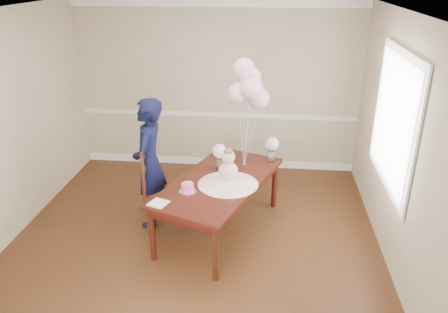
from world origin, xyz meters
The scene contains 50 objects.
floor centered at (0.00, 0.00, 0.00)m, with size 4.50×5.00×0.00m, color #341B0D.
ceiling centered at (0.00, 0.00, 2.70)m, with size 4.50×5.00×0.02m, color silver.
wall_back centered at (0.00, 2.50, 1.35)m, with size 4.50×0.02×2.70m, color tan.
wall_right centered at (2.25, 0.00, 1.35)m, with size 0.02×5.00×2.70m, color tan.
chair_rail_trim centered at (0.00, 2.49, 0.90)m, with size 4.50×0.02×0.07m, color silver.
crown_molding centered at (0.00, 2.49, 2.63)m, with size 4.50×0.02×0.12m, color white.
baseboard_trim centered at (0.00, 2.49, 0.06)m, with size 4.50×0.02×0.12m, color white.
window_frame centered at (2.23, 0.50, 1.55)m, with size 0.02×1.66×1.56m, color white.
window_blinds centered at (2.21, 0.50, 1.55)m, with size 0.01×1.50×1.40m, color white.
dining_table_top centered at (0.28, 0.48, 0.70)m, with size 0.96×1.92×0.05m, color black.
table_apron centered at (0.28, 0.48, 0.62)m, with size 0.86×1.82×0.10m, color black.
table_leg_fl centered at (-0.41, -0.20, 0.34)m, with size 0.07×0.07×0.67m, color black.
table_leg_fr centered at (0.35, -0.48, 0.34)m, with size 0.07×0.07×0.67m, color black.
table_leg_bl centered at (0.20, 1.45, 0.34)m, with size 0.07×0.07×0.67m, color black.
table_leg_br centered at (0.96, 1.17, 0.34)m, with size 0.07×0.07×0.67m, color black.
baby_skirt centered at (0.39, 0.39, 0.77)m, with size 0.73×0.73×0.10m, color #FFBBD3.
baby_torso centered at (0.39, 0.39, 0.89)m, with size 0.23×0.23×0.23m, color pink.
baby_head centered at (0.39, 0.39, 1.07)m, with size 0.16×0.16×0.16m, color #D3AB91.
baby_hair centered at (0.39, 0.39, 1.13)m, with size 0.12×0.12×0.12m, color brown.
cake_platter centered at (-0.05, 0.14, 0.72)m, with size 0.21×0.21×0.01m, color silver.
birthday_cake centered at (-0.05, 0.14, 0.77)m, with size 0.14×0.14×0.10m, color #EA4985.
cake_flower_a centered at (-0.05, 0.14, 0.84)m, with size 0.03×0.03×0.03m, color white.
cake_flower_b centered at (-0.02, 0.15, 0.84)m, with size 0.03×0.03×0.03m, color white.
rose_vase_near centered at (0.24, 0.80, 0.80)m, with size 0.10×0.10×0.15m, color silver.
roses_near centered at (0.24, 0.80, 0.97)m, with size 0.18×0.18×0.18m, color silver.
rose_vase_far centered at (0.90, 1.12, 0.80)m, with size 0.10×0.10×0.15m, color white.
roses_far centered at (0.90, 1.12, 0.97)m, with size 0.18×0.18×0.18m, color beige.
napkin centered at (-0.32, -0.17, 0.72)m, with size 0.19×0.19×0.01m, color white.
balloon_weight centered at (0.55, 0.94, 0.73)m, with size 0.04×0.04×0.02m, color silver.
balloon_a centered at (0.46, 0.98, 1.68)m, with size 0.27×0.27×0.27m, color #FFB4D4.
balloon_b centered at (0.62, 0.87, 1.77)m, with size 0.27×0.27×0.27m, color #FFB4CC.
balloon_c centered at (0.60, 1.03, 1.87)m, with size 0.27×0.27×0.27m, color #E09FBB.
balloon_d centered at (0.52, 1.08, 1.97)m, with size 0.27×0.27×0.27m, color #FDB3C9.
balloon_e centered at (0.71, 0.97, 1.63)m, with size 0.27×0.27×0.27m, color #D798B3.
balloon_ribbon_a centered at (0.50, 0.96, 1.13)m, with size 0.00×0.00×0.81m, color white.
balloon_ribbon_b centered at (0.59, 0.90, 1.18)m, with size 0.00×0.00×0.90m, color silver.
balloon_ribbon_c centered at (0.57, 0.99, 1.23)m, with size 0.00×0.00×1.00m, color white.
balloon_ribbon_d centered at (0.53, 1.01, 1.28)m, with size 0.00×0.00×1.09m, color silver.
balloon_ribbon_e centered at (0.63, 0.95, 1.11)m, with size 0.00×0.00×0.76m, color white.
dining_chair_seat centered at (-0.42, 0.54, 0.49)m, with size 0.48×0.48×0.05m, color #311C0D.
chair_leg_fl centered at (-0.60, 0.32, 0.24)m, with size 0.04×0.04×0.47m, color #3D2310.
chair_leg_fr centered at (-0.21, 0.36, 0.24)m, with size 0.04×0.04×0.47m, color #36190E.
chair_leg_bl centered at (-0.64, 0.72, 0.24)m, with size 0.04×0.04×0.47m, color #37130F.
chair_leg_br centered at (-0.24, 0.75, 0.24)m, with size 0.04×0.04×0.47m, color #331B0D.
chair_back_post_l centered at (-0.63, 0.32, 0.81)m, with size 0.04×0.04×0.61m, color #33170E.
chair_back_post_r centered at (-0.66, 0.72, 0.81)m, with size 0.04×0.04×0.61m, color #361F0E.
chair_slat_low centered at (-0.64, 0.52, 0.68)m, with size 0.03×0.44×0.05m, color #38130F.
chair_slat_mid centered at (-0.64, 0.52, 0.86)m, with size 0.03×0.44×0.05m, color #37180F.
chair_slat_top centered at (-0.64, 0.52, 1.03)m, with size 0.03×0.44×0.05m, color #361D0E.
woman centered at (-0.62, 0.61, 0.84)m, with size 0.61×0.41×1.69m, color black.
Camera 1 is at (0.84, -4.26, 3.10)m, focal length 35.00 mm.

